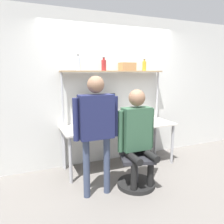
% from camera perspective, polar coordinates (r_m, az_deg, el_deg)
% --- Properties ---
extents(ground_plane, '(12.00, 12.00, 0.00)m').
position_cam_1_polar(ground_plane, '(3.79, 4.28, -15.83)').
color(ground_plane, slate).
extents(wall_back, '(8.00, 0.06, 2.70)m').
position_cam_1_polar(wall_back, '(4.09, -0.27, 5.87)').
color(wall_back, silver).
rests_on(wall_back, ground_plane).
extents(desk, '(2.00, 0.70, 0.76)m').
position_cam_1_polar(desk, '(3.86, 1.91, -4.40)').
color(desk, beige).
rests_on(desk, ground_plane).
extents(shelf_unit, '(1.90, 0.22, 1.70)m').
position_cam_1_polar(shelf_unit, '(3.94, 0.58, 6.99)').
color(shelf_unit, '#997A56').
rests_on(shelf_unit, ground_plane).
extents(monitor, '(0.66, 0.22, 0.54)m').
position_cam_1_polar(monitor, '(3.84, -3.69, 1.29)').
color(monitor, black).
rests_on(monitor, desk).
extents(laptop, '(0.35, 0.25, 0.25)m').
position_cam_1_polar(laptop, '(3.74, 1.34, -2.67)').
color(laptop, silver).
rests_on(laptop, desk).
extents(cell_phone, '(0.07, 0.15, 0.01)m').
position_cam_1_polar(cell_phone, '(3.82, 4.89, -3.40)').
color(cell_phone, silver).
rests_on(cell_phone, desk).
extents(office_chair, '(0.57, 0.57, 0.92)m').
position_cam_1_polar(office_chair, '(3.37, 6.25, -14.03)').
color(office_chair, black).
rests_on(office_chair, ground_plane).
extents(person_seated, '(0.58, 0.48, 1.44)m').
position_cam_1_polar(person_seated, '(3.14, 6.63, -4.85)').
color(person_seated, black).
rests_on(person_seated, ground_plane).
extents(person_standing, '(0.61, 0.22, 1.63)m').
position_cam_1_polar(person_standing, '(2.85, -4.15, -2.41)').
color(person_standing, '#38425B').
rests_on(person_standing, ground_plane).
extents(bottle_amber, '(0.07, 0.07, 0.21)m').
position_cam_1_polar(bottle_amber, '(4.22, 8.43, 11.84)').
color(bottle_amber, gold).
rests_on(bottle_amber, shelf_unit).
extents(bottle_red, '(0.08, 0.08, 0.23)m').
position_cam_1_polar(bottle_red, '(3.86, -2.16, 12.17)').
color(bottle_red, maroon).
rests_on(bottle_red, shelf_unit).
extents(bottle_clear, '(0.08, 0.08, 0.26)m').
position_cam_1_polar(bottle_clear, '(3.73, -8.85, 12.32)').
color(bottle_clear, silver).
rests_on(bottle_clear, shelf_unit).
extents(storage_box, '(0.27, 0.20, 0.14)m').
position_cam_1_polar(storage_box, '(4.05, 4.01, 11.73)').
color(storage_box, '#B27A47').
rests_on(storage_box, shelf_unit).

